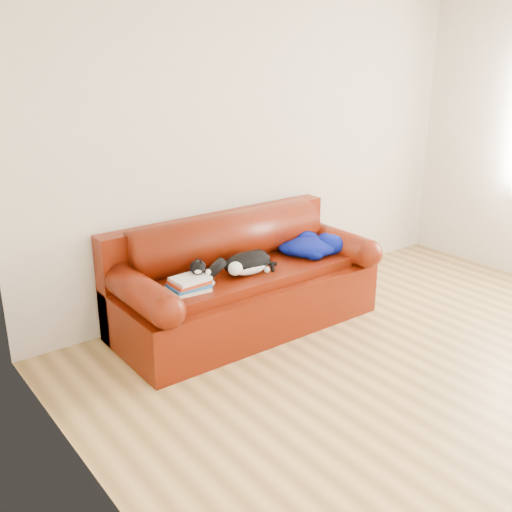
{
  "coord_description": "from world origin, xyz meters",
  "views": [
    {
      "loc": [
        -3.12,
        -2.08,
        2.17
      ],
      "look_at": [
        -0.55,
        1.35,
        0.64
      ],
      "focal_mm": 42.0,
      "sensor_mm": 36.0,
      "label": 1
    }
  ],
  "objects": [
    {
      "name": "blanket",
      "position": [
        0.09,
        1.43,
        0.57
      ],
      "size": [
        0.54,
        0.48,
        0.17
      ],
      "rotation": [
        0.0,
        0.0,
        -0.13
      ],
      "color": "#020C4D",
      "rests_on": "sofa_base"
    },
    {
      "name": "sofa_base",
      "position": [
        -0.55,
        1.49,
        0.24
      ],
      "size": [
        2.1,
        0.9,
        0.5
      ],
      "color": "#3B0E02",
      "rests_on": "ground"
    },
    {
      "name": "cat",
      "position": [
        -0.61,
        1.37,
        0.58
      ],
      "size": [
        0.6,
        0.29,
        0.21
      ],
      "rotation": [
        0.0,
        0.0,
        0.19
      ],
      "color": "black",
      "rests_on": "sofa_base"
    },
    {
      "name": "sofa_back",
      "position": [
        -0.55,
        1.74,
        0.54
      ],
      "size": [
        2.1,
        1.01,
        0.88
      ],
      "color": "#3B0E02",
      "rests_on": "ground"
    },
    {
      "name": "room_shell",
      "position": [
        0.12,
        0.02,
        1.67
      ],
      "size": [
        4.52,
        4.02,
        2.61
      ],
      "color": "beige",
      "rests_on": "ground"
    },
    {
      "name": "book_stack",
      "position": [
        -1.14,
        1.36,
        0.55
      ],
      "size": [
        0.29,
        0.24,
        0.1
      ],
      "rotation": [
        0.0,
        0.0,
        -0.02
      ],
      "color": "beige",
      "rests_on": "sofa_base"
    },
    {
      "name": "ground",
      "position": [
        0.0,
        0.0,
        0.0
      ],
      "size": [
        4.5,
        4.5,
        0.0
      ],
      "primitive_type": "plane",
      "color": "olive",
      "rests_on": "ground"
    }
  ]
}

